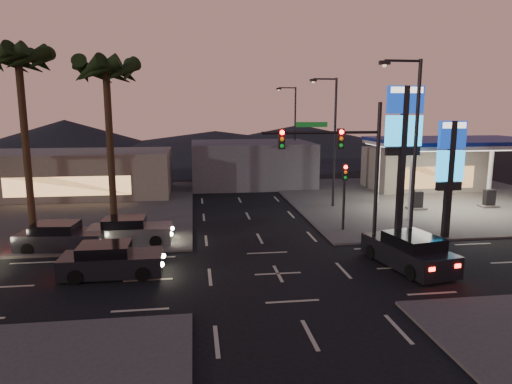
{
  "coord_description": "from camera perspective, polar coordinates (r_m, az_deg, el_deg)",
  "views": [
    {
      "loc": [
        -3.8,
        -20.14,
        7.61
      ],
      "look_at": [
        -0.34,
        5.19,
        3.0
      ],
      "focal_mm": 32.0,
      "sensor_mm": 36.0,
      "label": 1
    }
  ],
  "objects": [
    {
      "name": "palm_b",
      "position": [
        31.43,
        -27.51,
        13.41
      ],
      "size": [
        4.41,
        4.41,
        11.46
      ],
      "color": "black",
      "rests_on": "ground"
    },
    {
      "name": "streetlight_near",
      "position": [
        23.72,
        18.85,
        5.1
      ],
      "size": [
        2.14,
        0.25,
        10.0
      ],
      "color": "black",
      "rests_on": "ground"
    },
    {
      "name": "hill_left",
      "position": [
        83.02,
        -22.71,
        6.26
      ],
      "size": [
        40.0,
        40.0,
        6.0
      ],
      "primitive_type": "cone",
      "color": "black",
      "rests_on": "ground"
    },
    {
      "name": "suv_station",
      "position": [
        23.66,
        18.59,
        -7.08
      ],
      "size": [
        3.08,
        5.4,
        1.7
      ],
      "color": "black",
      "rests_on": "ground"
    },
    {
      "name": "palm_a",
      "position": [
        30.14,
        -18.2,
        13.18
      ],
      "size": [
        4.41,
        4.41,
        10.86
      ],
      "color": "black",
      "rests_on": "ground"
    },
    {
      "name": "gas_station",
      "position": [
        37.83,
        23.91,
        5.52
      ],
      "size": [
        12.2,
        8.2,
        5.47
      ],
      "color": "silver",
      "rests_on": "ground"
    },
    {
      "name": "pylon_sign_short",
      "position": [
        28.89,
        23.13,
        3.53
      ],
      "size": [
        1.6,
        0.35,
        7.0
      ],
      "color": "black",
      "rests_on": "ground"
    },
    {
      "name": "hill_right",
      "position": [
        82.47,
        5.44,
        6.63
      ],
      "size": [
        50.0,
        50.0,
        5.0
      ],
      "primitive_type": "cone",
      "color": "black",
      "rests_on": "ground"
    },
    {
      "name": "streetlight_mid",
      "position": [
        35.79,
        9.51,
        7.05
      ],
      "size": [
        2.14,
        0.25,
        10.0
      ],
      "color": "black",
      "rests_on": "ground"
    },
    {
      "name": "pedestal_signal",
      "position": [
        29.05,
        11.0,
        0.75
      ],
      "size": [
        0.32,
        0.39,
        4.3
      ],
      "color": "black",
      "rests_on": "ground"
    },
    {
      "name": "streetlight_far",
      "position": [
        49.33,
        4.67,
        7.99
      ],
      "size": [
        2.14,
        0.25,
        10.0
      ],
      "color": "black",
      "rests_on": "ground"
    },
    {
      "name": "car_lane_b_front",
      "position": [
        27.32,
        -15.55,
        -4.77
      ],
      "size": [
        4.8,
        2.06,
        1.55
      ],
      "color": "#525254",
      "rests_on": "ground"
    },
    {
      "name": "ground",
      "position": [
        21.86,
        2.76,
        -10.16
      ],
      "size": [
        140.0,
        140.0,
        0.0
      ],
      "primitive_type": "plane",
      "color": "black",
      "rests_on": "ground"
    },
    {
      "name": "hill_center",
      "position": [
        80.42,
        -5.09,
        6.18
      ],
      "size": [
        60.0,
        60.0,
        4.0
      ],
      "primitive_type": "cone",
      "color": "black",
      "rests_on": "ground"
    },
    {
      "name": "building_far_mid",
      "position": [
        46.81,
        -0.62,
        3.59
      ],
      "size": [
        12.0,
        9.0,
        4.4
      ],
      "primitive_type": "cube",
      "color": "#4C4C51",
      "rests_on": "ground"
    },
    {
      "name": "corner_lot_ne",
      "position": [
        41.89,
        20.58,
        -0.82
      ],
      "size": [
        24.0,
        24.0,
        0.12
      ],
      "primitive_type": "cube",
      "color": "#47443F",
      "rests_on": "ground"
    },
    {
      "name": "corner_lot_nw",
      "position": [
        38.88,
        -25.92,
        -2.02
      ],
      "size": [
        24.0,
        24.0,
        0.12
      ],
      "primitive_type": "cube",
      "color": "#47443F",
      "rests_on": "ground"
    },
    {
      "name": "car_lane_b_mid",
      "position": [
        27.3,
        -23.23,
        -5.26
      ],
      "size": [
        4.89,
        2.41,
        1.55
      ],
      "color": "black",
      "rests_on": "ground"
    },
    {
      "name": "building_far_west",
      "position": [
        43.72,
        -21.22,
        2.15
      ],
      "size": [
        16.0,
        8.0,
        4.0
      ],
      "primitive_type": "cube",
      "color": "#726B5B",
      "rests_on": "ground"
    },
    {
      "name": "car_lane_a_front",
      "position": [
        22.41,
        -17.71,
        -8.21
      ],
      "size": [
        4.73,
        2.02,
        1.53
      ],
      "color": "black",
      "rests_on": "ground"
    },
    {
      "name": "pylon_sign_tall",
      "position": [
        28.46,
        17.98,
        7.28
      ],
      "size": [
        2.2,
        0.35,
        9.0
      ],
      "color": "black",
      "rests_on": "ground"
    },
    {
      "name": "traffic_signal_mast",
      "position": [
        23.5,
        11.04,
        4.21
      ],
      "size": [
        6.1,
        0.39,
        8.0
      ],
      "color": "black",
      "rests_on": "ground"
    },
    {
      "name": "convenience_store",
      "position": [
        46.89,
        20.01,
        2.73
      ],
      "size": [
        10.0,
        6.0,
        4.0
      ],
      "primitive_type": "cube",
      "color": "#726B5B",
      "rests_on": "ground"
    }
  ]
}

